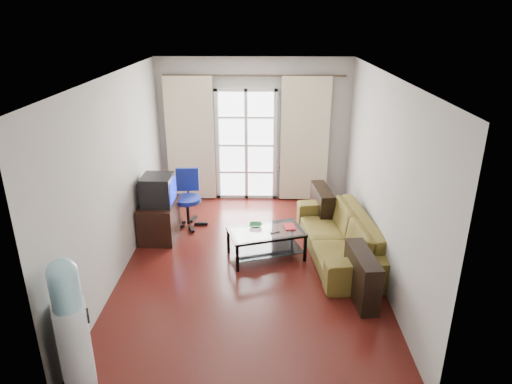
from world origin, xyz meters
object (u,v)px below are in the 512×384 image
task_chair (188,209)px  crt_tv (157,190)px  sofa (339,235)px  coffee_table (266,240)px  water_cooler (71,322)px  tv_stand (160,220)px

task_chair → crt_tv: bearing=-132.5°
sofa → coffee_table: bearing=-91.8°
crt_tv → water_cooler: water_cooler is taller
tv_stand → crt_tv: crt_tv is taller
coffee_table → crt_tv: size_ratio=2.32×
sofa → water_cooler: (-2.92, -2.64, 0.41)m
coffee_table → water_cooler: bearing=-125.7°
sofa → crt_tv: crt_tv is taller
task_chair → water_cooler: 3.70m
sofa → coffee_table: 1.09m
sofa → coffee_table: sofa is taller
water_cooler → tv_stand: bearing=64.1°
coffee_table → task_chair: size_ratio=1.25×
crt_tv → water_cooler: size_ratio=0.37×
coffee_table → tv_stand: tv_stand is taller
sofa → crt_tv: (-2.81, 0.52, 0.51)m
coffee_table → sofa: bearing=4.5°
tv_stand → sofa: bearing=-10.5°
crt_tv → water_cooler: 3.16m
sofa → task_chair: bearing=-118.9°
coffee_table → water_cooler: (-1.83, -2.55, 0.45)m
coffee_table → water_cooler: water_cooler is taller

